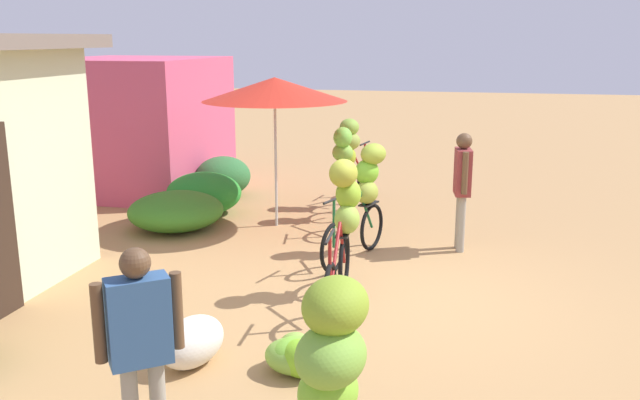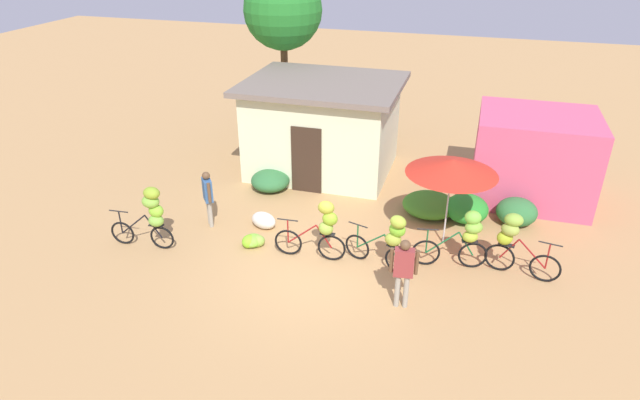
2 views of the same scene
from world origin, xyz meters
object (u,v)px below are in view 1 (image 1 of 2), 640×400
at_px(shop_pink, 137,124).
at_px(person_bystander, 462,180).
at_px(produce_sack, 192,342).
at_px(bicycle_center_loaded, 364,191).
at_px(bicycle_by_shop, 343,168).
at_px(bicycle_rightmost, 351,154).
at_px(bicycle_near_pile, 343,221).
at_px(person_vendor, 140,336).
at_px(market_umbrella, 275,89).
at_px(banana_pile_on_ground, 296,355).

bearing_deg(shop_pink, person_bystander, -113.93).
height_order(shop_pink, produce_sack, shop_pink).
bearing_deg(shop_pink, bicycle_center_loaded, -123.23).
xyz_separation_m(bicycle_by_shop, bicycle_rightmost, (1.06, 0.06, 0.04)).
relative_size(bicycle_near_pile, person_vendor, 1.13).
height_order(person_vendor, person_bystander, person_bystander).
xyz_separation_m(market_umbrella, banana_pile_on_ground, (-4.50, -1.48, -1.93)).
xyz_separation_m(bicycle_by_shop, person_bystander, (-1.12, -1.84, 0.13)).
xyz_separation_m(market_umbrella, bicycle_center_loaded, (-1.11, -1.53, -1.22)).
height_order(bicycle_center_loaded, bicycle_by_shop, bicycle_center_loaded).
distance_m(banana_pile_on_ground, person_vendor, 1.80).
xyz_separation_m(bicycle_near_pile, produce_sack, (-1.86, 1.00, -0.67)).
distance_m(bicycle_by_shop, banana_pile_on_ground, 5.06).
relative_size(bicycle_center_loaded, person_vendor, 1.07).
bearing_deg(bicycle_rightmost, bicycle_center_loaded, -166.27).
relative_size(bicycle_center_loaded, person_bystander, 1.02).
bearing_deg(person_bystander, shop_pink, 66.07).
bearing_deg(bicycle_near_pile, person_bystander, -30.42).
bearing_deg(bicycle_near_pile, banana_pile_on_ground, 177.55).
xyz_separation_m(market_umbrella, bicycle_near_pile, (-2.72, -1.56, -1.19)).
height_order(bicycle_by_shop, produce_sack, bicycle_by_shop).
relative_size(bicycle_rightmost, banana_pile_on_ground, 2.62).
relative_size(bicycle_by_shop, produce_sack, 2.45).
relative_size(bicycle_near_pile, bicycle_rightmost, 1.06).
height_order(bicycle_rightmost, banana_pile_on_ground, bicycle_rightmost).
bearing_deg(bicycle_near_pile, bicycle_by_shop, 10.85).
height_order(shop_pink, person_vendor, shop_pink).
xyz_separation_m(market_umbrella, bicycle_rightmost, (1.54, -0.89, -1.19)).
xyz_separation_m(shop_pink, person_bystander, (-2.73, -6.15, -0.25)).
relative_size(bicycle_near_pile, produce_sack, 2.48).
distance_m(shop_pink, person_bystander, 6.73).
xyz_separation_m(bicycle_by_shop, produce_sack, (-5.06, 0.38, -0.63)).
height_order(bicycle_near_pile, produce_sack, bicycle_near_pile).
distance_m(produce_sack, person_bystander, 4.59).
bearing_deg(person_bystander, market_umbrella, 77.23).
bearing_deg(bicycle_by_shop, bicycle_rightmost, 3.20).
bearing_deg(bicycle_rightmost, shop_pink, 82.54).
bearing_deg(person_bystander, bicycle_center_loaded, 111.11).
distance_m(market_umbrella, person_bystander, 3.06).
height_order(bicycle_rightmost, person_vendor, person_vendor).
relative_size(market_umbrella, bicycle_by_shop, 1.32).
relative_size(market_umbrella, produce_sack, 3.23).
relative_size(shop_pink, produce_sack, 4.57).
relative_size(market_umbrella, bicycle_center_loaded, 1.38).
relative_size(banana_pile_on_ground, person_vendor, 0.41).
height_order(market_umbrella, bicycle_center_loaded, market_umbrella).
bearing_deg(produce_sack, person_bystander, -29.39).
bearing_deg(produce_sack, market_umbrella, 6.99).
bearing_deg(bicycle_center_loaded, market_umbrella, 54.05).
bearing_deg(market_umbrella, bicycle_center_loaded, -125.95).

